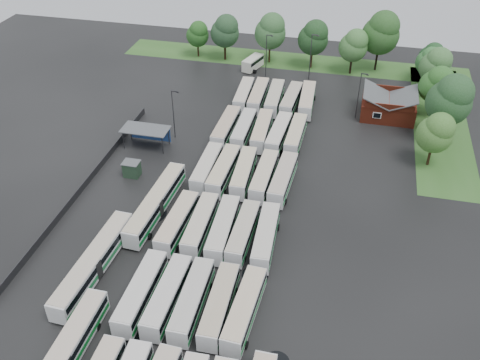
# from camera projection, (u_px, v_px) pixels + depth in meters

# --- Properties ---
(ground) EXTENTS (160.00, 160.00, 0.00)m
(ground) POSITION_uv_depth(u_px,v_px,m) (206.00, 241.00, 74.41)
(ground) COLOR black
(ground) RESTS_ON ground
(brick_building) EXTENTS (10.07, 8.60, 5.39)m
(brick_building) POSITION_uv_depth(u_px,v_px,m) (388.00, 107.00, 102.65)
(brick_building) COLOR maroon
(brick_building) RESTS_ON ground
(wash_shed) EXTENTS (8.20, 4.20, 3.58)m
(wash_shed) POSITION_uv_depth(u_px,v_px,m) (146.00, 130.00, 93.30)
(wash_shed) COLOR #2D2D30
(wash_shed) RESTS_ON ground
(utility_hut) EXTENTS (2.70, 2.20, 2.62)m
(utility_hut) POSITION_uv_depth(u_px,v_px,m) (132.00, 169.00, 86.64)
(utility_hut) COLOR #1C3220
(utility_hut) RESTS_ON ground
(grass_strip_north) EXTENTS (80.00, 10.00, 0.01)m
(grass_strip_north) POSITION_uv_depth(u_px,v_px,m) (292.00, 61.00, 125.27)
(grass_strip_north) COLOR #325F23
(grass_strip_north) RESTS_ON ground
(grass_strip_east) EXTENTS (10.00, 50.00, 0.01)m
(grass_strip_east) POSITION_uv_depth(u_px,v_px,m) (440.00, 122.00, 101.89)
(grass_strip_east) COLOR #325F23
(grass_strip_east) RESTS_ON ground
(west_fence) EXTENTS (0.10, 50.00, 1.20)m
(west_fence) POSITION_uv_depth(u_px,v_px,m) (86.00, 184.00, 84.54)
(west_fence) COLOR #2D2D30
(west_fence) RESTS_ON ground
(bus_r1c0) EXTENTS (2.57, 12.03, 3.35)m
(bus_r1c0) POSITION_uv_depth(u_px,v_px,m) (141.00, 292.00, 64.35)
(bus_r1c0) COLOR silver
(bus_r1c0) RESTS_ON ground
(bus_r1c1) EXTENTS (2.65, 11.81, 3.28)m
(bus_r1c1) POSITION_uv_depth(u_px,v_px,m) (167.00, 296.00, 63.90)
(bus_r1c1) COLOR silver
(bus_r1c1) RESTS_ON ground
(bus_r1c2) EXTENTS (2.73, 11.88, 3.29)m
(bus_r1c2) POSITION_uv_depth(u_px,v_px,m) (192.00, 300.00, 63.32)
(bus_r1c2) COLOR silver
(bus_r1c2) RESTS_ON ground
(bus_r1c3) EXTENTS (2.69, 11.62, 3.22)m
(bus_r1c3) POSITION_uv_depth(u_px,v_px,m) (219.00, 305.00, 62.79)
(bus_r1c3) COLOR silver
(bus_r1c3) RESTS_ON ground
(bus_r1c4) EXTENTS (3.06, 11.86, 3.27)m
(bus_r1c4) POSITION_uv_depth(u_px,v_px,m) (245.00, 309.00, 62.23)
(bus_r1c4) COLOR silver
(bus_r1c4) RESTS_ON ground
(bus_r2c0) EXTENTS (2.93, 11.77, 3.25)m
(bus_r2c0) POSITION_uv_depth(u_px,v_px,m) (177.00, 223.00, 74.96)
(bus_r2c0) COLOR silver
(bus_r2c0) RESTS_ON ground
(bus_r2c1) EXTENTS (2.71, 11.71, 3.25)m
(bus_r2c1) POSITION_uv_depth(u_px,v_px,m) (200.00, 225.00, 74.57)
(bus_r2c1) COLOR silver
(bus_r2c1) RESTS_ON ground
(bus_r2c2) EXTENTS (3.02, 12.08, 3.34)m
(bus_r2c2) POSITION_uv_depth(u_px,v_px,m) (223.00, 229.00, 73.79)
(bus_r2c2) COLOR silver
(bus_r2c2) RESTS_ON ground
(bus_r2c3) EXTENTS (2.53, 11.43, 3.17)m
(bus_r2c3) POSITION_uv_depth(u_px,v_px,m) (243.00, 232.00, 73.31)
(bus_r2c3) COLOR silver
(bus_r2c3) RESTS_ON ground
(bus_r2c4) EXTENTS (3.09, 11.89, 3.28)m
(bus_r2c4) POSITION_uv_depth(u_px,v_px,m) (266.00, 237.00, 72.55)
(bus_r2c4) COLOR silver
(bus_r2c4) RESTS_ON ground
(bus_r3c0) EXTENTS (2.50, 11.56, 3.21)m
(bus_r3c0) POSITION_uv_depth(u_px,v_px,m) (207.00, 168.00, 86.09)
(bus_r3c0) COLOR silver
(bus_r3c0) RESTS_ON ground
(bus_r3c1) EXTENTS (2.85, 11.97, 3.31)m
(bus_r3c1) POSITION_uv_depth(u_px,v_px,m) (224.00, 171.00, 85.34)
(bus_r3c1) COLOR silver
(bus_r3c1) RESTS_ON ground
(bus_r3c2) EXTENTS (2.98, 11.71, 3.23)m
(bus_r3c2) POSITION_uv_depth(u_px,v_px,m) (244.00, 173.00, 84.97)
(bus_r3c2) COLOR silver
(bus_r3c2) RESTS_ON ground
(bus_r3c3) EXTENTS (2.68, 11.77, 3.27)m
(bus_r3c3) POSITION_uv_depth(u_px,v_px,m) (264.00, 176.00, 84.12)
(bus_r3c3) COLOR silver
(bus_r3c3) RESTS_ON ground
(bus_r3c4) EXTENTS (3.01, 12.02, 3.32)m
(bus_r3c4) POSITION_uv_depth(u_px,v_px,m) (283.00, 179.00, 83.44)
(bus_r3c4) COLOR silver
(bus_r3c4) RESTS_ON ground
(bus_r4c0) EXTENTS (2.72, 12.08, 3.35)m
(bus_r4c0) POSITION_uv_depth(u_px,v_px,m) (226.00, 128.00, 96.37)
(bus_r4c0) COLOR silver
(bus_r4c0) RESTS_ON ground
(bus_r4c1) EXTENTS (2.49, 11.46, 3.19)m
(bus_r4c1) POSITION_uv_depth(u_px,v_px,m) (244.00, 129.00, 96.08)
(bus_r4c1) COLOR silver
(bus_r4c1) RESTS_ON ground
(bus_r4c2) EXTENTS (2.99, 11.80, 3.26)m
(bus_r4c2) POSITION_uv_depth(u_px,v_px,m) (262.00, 131.00, 95.59)
(bus_r4c2) COLOR silver
(bus_r4c2) RESTS_ON ground
(bus_r4c3) EXTENTS (3.03, 11.85, 3.27)m
(bus_r4c3) POSITION_uv_depth(u_px,v_px,m) (279.00, 134.00, 94.73)
(bus_r4c3) COLOR silver
(bus_r4c3) RESTS_ON ground
(bus_r4c4) EXTENTS (2.63, 11.52, 3.20)m
(bus_r4c4) POSITION_uv_depth(u_px,v_px,m) (296.00, 135.00, 94.44)
(bus_r4c4) COLOR silver
(bus_r4c4) RESTS_ON ground
(bus_r5c0) EXTENTS (2.98, 11.61, 3.20)m
(bus_r5c0) POSITION_uv_depth(u_px,v_px,m) (244.00, 95.00, 107.18)
(bus_r5c0) COLOR silver
(bus_r5c0) RESTS_ON ground
(bus_r5c1) EXTENTS (2.82, 11.88, 3.29)m
(bus_r5c1) POSITION_uv_depth(u_px,v_px,m) (258.00, 96.00, 106.69)
(bus_r5c1) COLOR silver
(bus_r5c1) RESTS_ON ground
(bus_r5c2) EXTENTS (2.99, 11.98, 3.31)m
(bus_r5c2) POSITION_uv_depth(u_px,v_px,m) (274.00, 98.00, 105.93)
(bus_r5c2) COLOR silver
(bus_r5c2) RESTS_ON ground
(bus_r5c3) EXTENTS (3.03, 11.66, 3.21)m
(bus_r5c3) POSITION_uv_depth(u_px,v_px,m) (291.00, 100.00, 105.44)
(bus_r5c3) COLOR silver
(bus_r5c3) RESTS_ON ground
(bus_r5c4) EXTENTS (3.11, 12.09, 3.33)m
(bus_r5c4) POSITION_uv_depth(u_px,v_px,m) (307.00, 100.00, 105.19)
(bus_r5c4) COLOR silver
(bus_r5c4) RESTS_ON ground
(artic_bus_west_a) EXTENTS (2.48, 17.40, 3.23)m
(artic_bus_west_a) POSITION_uv_depth(u_px,v_px,m) (63.00, 358.00, 56.84)
(artic_bus_west_a) COLOR silver
(artic_bus_west_a) RESTS_ON ground
(artic_bus_west_b) EXTENTS (3.31, 17.78, 3.28)m
(artic_bus_west_b) POSITION_uv_depth(u_px,v_px,m) (156.00, 203.00, 78.51)
(artic_bus_west_b) COLOR silver
(artic_bus_west_b) RESTS_ON ground
(artic_bus_west_c) EXTENTS (3.34, 18.09, 3.34)m
(artic_bus_west_c) POSITION_uv_depth(u_px,v_px,m) (94.00, 263.00, 68.37)
(artic_bus_west_c) COLOR silver
(artic_bus_west_c) RESTS_ON ground
(minibus) EXTENTS (4.05, 6.71, 2.75)m
(minibus) POSITION_uv_depth(u_px,v_px,m) (253.00, 63.00, 120.76)
(minibus) COLOR silver
(minibus) RESTS_ON ground
(tree_north_0) EXTENTS (5.24, 5.24, 8.68)m
(tree_north_0) POSITION_uv_depth(u_px,v_px,m) (198.00, 34.00, 124.33)
(tree_north_0) COLOR black
(tree_north_0) RESTS_ON ground
(tree_north_1) EXTENTS (6.58, 6.58, 10.91)m
(tree_north_1) POSITION_uv_depth(u_px,v_px,m) (225.00, 31.00, 121.90)
(tree_north_1) COLOR black
(tree_north_1) RESTS_ON ground
(tree_north_2) EXTENTS (7.11, 7.11, 11.77)m
(tree_north_2) POSITION_uv_depth(u_px,v_px,m) (271.00, 31.00, 120.28)
(tree_north_2) COLOR #342111
(tree_north_2) RESTS_ON ground
(tree_north_3) EXTENTS (6.79, 6.79, 11.25)m
(tree_north_3) POSITION_uv_depth(u_px,v_px,m) (314.00, 37.00, 118.00)
(tree_north_3) COLOR #392619
(tree_north_3) RESTS_ON ground
(tree_north_4) EXTENTS (6.25, 6.25, 10.35)m
(tree_north_4) POSITION_uv_depth(u_px,v_px,m) (354.00, 45.00, 115.75)
(tree_north_4) COLOR black
(tree_north_4) RESTS_ON ground
(tree_north_5) EXTENTS (8.26, 8.26, 13.69)m
(tree_north_5) POSITION_uv_depth(u_px,v_px,m) (382.00, 32.00, 115.99)
(tree_north_5) COLOR black
(tree_north_5) RESTS_ON ground
(tree_north_6) EXTENTS (5.14, 5.14, 8.52)m
(tree_north_6) POSITION_uv_depth(u_px,v_px,m) (431.00, 56.00, 113.87)
(tree_north_6) COLOR black
(tree_north_6) RESTS_ON ground
(tree_east_0) EXTENTS (5.99, 5.99, 9.92)m
(tree_east_0) POSITION_uv_depth(u_px,v_px,m) (436.00, 132.00, 86.17)
(tree_east_0) COLOR black
(tree_east_0) RESTS_ON ground
(tree_east_1) EXTENTS (7.87, 7.87, 13.03)m
(tree_east_1) POSITION_uv_depth(u_px,v_px,m) (451.00, 99.00, 91.26)
(tree_east_1) COLOR black
(tree_east_1) RESTS_ON ground
(tree_east_2) EXTENTS (6.21, 6.21, 10.29)m
(tree_east_2) POSITION_uv_depth(u_px,v_px,m) (437.00, 84.00, 100.06)
(tree_east_2) COLOR #342419
(tree_east_2) RESTS_ON ground
(tree_east_3) EXTENTS (6.36, 6.36, 10.53)m
(tree_east_3) POSITION_uv_depth(u_px,v_px,m) (436.00, 65.00, 106.85)
(tree_east_3) COLOR black
(tree_east_3) RESTS_ON ground
(tree_east_4) EXTENTS (5.15, 5.15, 8.53)m
(tree_east_4) POSITION_uv_depth(u_px,v_px,m) (429.00, 61.00, 111.86)
(tree_east_4) COLOR black
(tree_east_4) RESTS_ON ground
(lamp_post_ne) EXTENTS (1.43, 0.28, 9.26)m
(lamp_post_ne) POSITION_uv_depth(u_px,v_px,m) (360.00, 92.00, 100.01)
(lamp_post_ne) COLOR #2D2D30
(lamp_post_ne) RESTS_ON ground
(lamp_post_nw) EXTENTS (1.45, 0.28, 9.38)m
(lamp_post_nw) POSITION_uv_depth(u_px,v_px,m) (174.00, 111.00, 94.01)
(lamp_post_nw) COLOR #2D2D30
(lamp_post_nw) RESTS_ON ground
(lamp_post_back_w) EXTENTS (1.47, 0.29, 9.54)m
(lamp_post_back_w) POSITION_uv_depth(u_px,v_px,m) (267.00, 53.00, 115.20)
(lamp_post_back_w) COLOR #2D2D30
(lamp_post_back_w) RESTS_ON ground
(lamp_post_back_e) EXTENTS (1.57, 0.31, 10.20)m
(lamp_post_back_e) POSITION_uv_depth(u_px,v_px,m) (311.00, 54.00, 113.73)
(lamp_post_back_e) COLOR #2D2D30
(lamp_post_back_e) RESTS_ON ground
(puddle_0) EXTENTS (4.61, 4.61, 0.01)m
(puddle_0) POSITION_uv_depth(u_px,v_px,m) (133.00, 342.00, 60.70)
(puddle_0) COLOR black
(puddle_0) RESTS_ON ground
(puddle_2) EXTENTS (4.78, 4.78, 0.01)m
(puddle_2) POSITION_uv_depth(u_px,v_px,m) (151.00, 214.00, 79.37)
(puddle_2) COLOR black
(puddle_2) RESTS_ON ground
(puddle_3) EXTENTS (3.51, 3.51, 0.01)m
(puddle_3) POSITION_uv_depth(u_px,v_px,m) (255.00, 275.00, 69.18)
(puddle_3) COLOR black
(puddle_3) RESTS_ON ground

